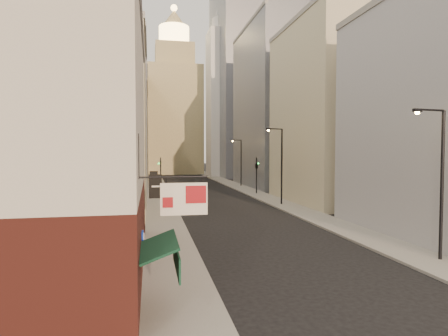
% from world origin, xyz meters
% --- Properties ---
extents(sidewalk_left, '(3.00, 140.00, 0.15)m').
position_xyz_m(sidewalk_left, '(-6.50, 55.00, 0.07)').
color(sidewalk_left, gray).
rests_on(sidewalk_left, ground).
extents(sidewalk_right, '(3.00, 140.00, 0.15)m').
position_xyz_m(sidewalk_right, '(6.50, 55.00, 0.07)').
color(sidewalk_right, gray).
rests_on(sidewalk_right, ground).
extents(near_building_left, '(8.30, 23.04, 12.30)m').
position_xyz_m(near_building_left, '(-10.99, 9.00, 6.02)').
color(near_building_left, maroon).
rests_on(near_building_left, ground).
extents(left_bldg_beige, '(8.00, 12.00, 16.00)m').
position_xyz_m(left_bldg_beige, '(-12.00, 26.00, 8.00)').
color(left_bldg_beige, tan).
rests_on(left_bldg_beige, ground).
extents(left_bldg_grey, '(8.00, 16.00, 20.00)m').
position_xyz_m(left_bldg_grey, '(-12.00, 42.00, 10.00)').
color(left_bldg_grey, '#98989E').
rests_on(left_bldg_grey, ground).
extents(left_bldg_tan, '(8.00, 18.00, 17.00)m').
position_xyz_m(left_bldg_tan, '(-12.00, 60.00, 8.50)').
color(left_bldg_tan, '#94875F').
rests_on(left_bldg_tan, ground).
extents(left_bldg_wingrid, '(8.00, 20.00, 24.00)m').
position_xyz_m(left_bldg_wingrid, '(-12.00, 80.00, 12.00)').
color(left_bldg_wingrid, gray).
rests_on(left_bldg_wingrid, ground).
extents(right_bldg_beige, '(8.00, 16.00, 20.00)m').
position_xyz_m(right_bldg_beige, '(12.00, 30.00, 10.00)').
color(right_bldg_beige, tan).
rests_on(right_bldg_beige, ground).
extents(right_bldg_wingrid, '(8.00, 20.00, 26.00)m').
position_xyz_m(right_bldg_wingrid, '(12.00, 50.00, 13.00)').
color(right_bldg_wingrid, gray).
rests_on(right_bldg_wingrid, ground).
extents(highrise, '(21.00, 23.00, 51.20)m').
position_xyz_m(highrise, '(18.00, 78.00, 25.66)').
color(highrise, gray).
rests_on(highrise, ground).
extents(clock_tower, '(14.00, 14.00, 44.90)m').
position_xyz_m(clock_tower, '(-1.00, 92.00, 17.63)').
color(clock_tower, '#94875F').
rests_on(clock_tower, ground).
extents(white_tower, '(8.00, 8.00, 41.50)m').
position_xyz_m(white_tower, '(10.00, 78.00, 18.61)').
color(white_tower, silver).
rests_on(white_tower, ground).
extents(streetlamp_near, '(2.07, 0.45, 7.92)m').
position_xyz_m(streetlamp_near, '(7.01, 7.07, 4.52)').
color(streetlamp_near, black).
rests_on(streetlamp_near, ground).
extents(streetlamp_mid, '(2.07, 0.89, 8.24)m').
position_xyz_m(streetlamp_mid, '(6.05, 28.38, 4.71)').
color(streetlamp_mid, black).
rests_on(streetlamp_mid, ground).
extents(streetlamp_far, '(1.93, 0.89, 7.75)m').
position_xyz_m(streetlamp_far, '(7.04, 50.55, 4.43)').
color(streetlamp_far, black).
rests_on(streetlamp_far, ground).
extents(traffic_light_left, '(0.56, 0.47, 5.00)m').
position_xyz_m(traffic_light_left, '(-6.20, 41.70, 3.55)').
color(traffic_light_left, black).
rests_on(traffic_light_left, ground).
extents(traffic_light_right, '(0.79, 0.79, 5.00)m').
position_xyz_m(traffic_light_right, '(6.51, 38.98, 3.90)').
color(traffic_light_right, black).
rests_on(traffic_light_right, ground).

